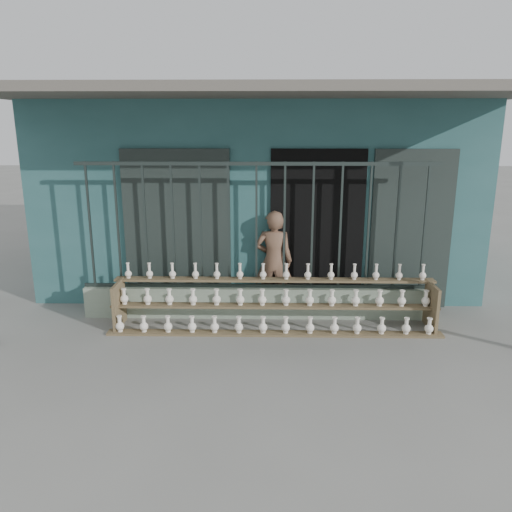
{
  "coord_description": "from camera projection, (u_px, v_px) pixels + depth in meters",
  "views": [
    {
      "loc": [
        0.13,
        -5.57,
        2.72
      ],
      "look_at": [
        0.0,
        1.0,
        1.0
      ],
      "focal_mm": 35.0,
      "sensor_mm": 36.0,
      "label": 1
    }
  ],
  "objects": [
    {
      "name": "security_fence",
      "position": [
        256.0,
        227.0,
        6.99
      ],
      "size": [
        5.0,
        0.04,
        1.8
      ],
      "color": "#283330",
      "rests_on": "parapet_wall"
    },
    {
      "name": "parapet_wall",
      "position": [
        256.0,
        302.0,
        7.27
      ],
      "size": [
        5.0,
        0.2,
        0.45
      ],
      "primitive_type": "cube",
      "color": "gray",
      "rests_on": "ground"
    },
    {
      "name": "elderly_woman",
      "position": [
        274.0,
        261.0,
        7.45
      ],
      "size": [
        0.59,
        0.41,
        1.52
      ],
      "primitive_type": "imported",
      "rotation": [
        0.0,
        0.0,
        3.05
      ],
      "color": "brown",
      "rests_on": "ground"
    },
    {
      "name": "shelf_rack",
      "position": [
        274.0,
        303.0,
        6.83
      ],
      "size": [
        4.5,
        0.68,
        0.85
      ],
      "color": "brown",
      "rests_on": "ground"
    },
    {
      "name": "workshop_building",
      "position": [
        259.0,
        184.0,
        9.76
      ],
      "size": [
        7.4,
        6.6,
        3.21
      ],
      "color": "#2A5758",
      "rests_on": "ground"
    },
    {
      "name": "ground",
      "position": [
        254.0,
        356.0,
        6.07
      ],
      "size": [
        60.0,
        60.0,
        0.0
      ],
      "primitive_type": "plane",
      "color": "slate"
    }
  ]
}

